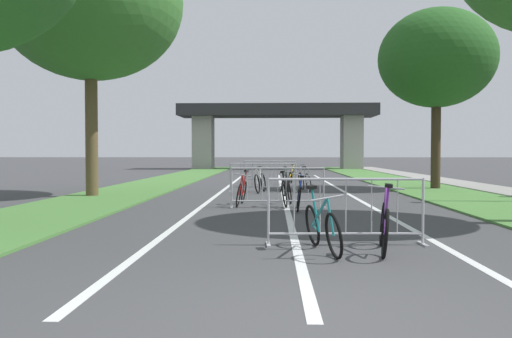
{
  "coord_description": "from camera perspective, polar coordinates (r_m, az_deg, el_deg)",
  "views": [
    {
      "loc": [
        -0.36,
        -4.37,
        1.45
      ],
      "look_at": [
        -0.92,
        13.05,
        0.89
      ],
      "focal_mm": 36.92,
      "sensor_mm": 36.0,
      "label": 1
    }
  ],
  "objects": [
    {
      "name": "grass_verge_left",
      "position": [
        25.44,
        -10.08,
        -1.41
      ],
      "size": [
        3.04,
        50.07,
        0.05
      ],
      "primitive_type": "cube",
      "color": "#477A38",
      "rests_on": "ground"
    },
    {
      "name": "bicycle_purple_3",
      "position": [
        7.87,
        13.72,
        -6.0
      ],
      "size": [
        0.59,
        1.68,
        1.01
      ],
      "rotation": [
        0.0,
        0.0,
        -0.17
      ],
      "color": "black",
      "rests_on": "ground"
    },
    {
      "name": "bicycle_silver_1",
      "position": [
        19.8,
        5.27,
        -1.25
      ],
      "size": [
        0.69,
        1.68,
        1.0
      ],
      "rotation": [
        0.0,
        0.0,
        0.2
      ],
      "color": "black",
      "rests_on": "ground"
    },
    {
      "name": "crowd_barrier_fourth",
      "position": [
        24.77,
        1.48,
        -0.32
      ],
      "size": [
        2.48,
        0.55,
        1.05
      ],
      "rotation": [
        0.0,
        0.0,
        -0.05
      ],
      "color": "#ADADB2",
      "rests_on": "ground"
    },
    {
      "name": "bicycle_teal_5",
      "position": [
        7.69,
        7.14,
        -6.28
      ],
      "size": [
        0.48,
        1.67,
        0.96
      ],
      "rotation": [
        0.0,
        0.0,
        3.35
      ],
      "color": "black",
      "rests_on": "ground"
    },
    {
      "name": "lane_stripe_center",
      "position": [
        18.91,
        2.94,
        -2.56
      ],
      "size": [
        0.14,
        28.96,
        0.01
      ],
      "primitive_type": "cube",
      "color": "silver",
      "rests_on": "ground"
    },
    {
      "name": "bicycle_blue_4",
      "position": [
        13.24,
        4.69,
        -2.93
      ],
      "size": [
        0.47,
        1.59,
        0.9
      ],
      "rotation": [
        0.0,
        0.0,
        -0.04
      ],
      "color": "black",
      "rests_on": "ground"
    },
    {
      "name": "crowd_barrier_second",
      "position": [
        13.74,
        2.37,
        -2.04
      ],
      "size": [
        2.49,
        0.58,
        1.05
      ],
      "rotation": [
        0.0,
        0.0,
        0.06
      ],
      "color": "#ADADB2",
      "rests_on": "ground"
    },
    {
      "name": "crowd_barrier_nearest",
      "position": [
        8.31,
        9.7,
        -4.59
      ],
      "size": [
        2.48,
        0.54,
        1.05
      ],
      "rotation": [
        0.0,
        0.0,
        0.04
      ],
      "color": "#ADADB2",
      "rests_on": "ground"
    },
    {
      "name": "lane_stripe_left_lane",
      "position": [
        19.0,
        -3.88,
        -2.54
      ],
      "size": [
        0.14,
        28.96,
        0.01
      ],
      "primitive_type": "cube",
      "color": "silver",
      "rests_on": "ground"
    },
    {
      "name": "tree_right_pine_far",
      "position": [
        21.94,
        18.99,
        11.23
      ],
      "size": [
        4.47,
        4.47,
        6.99
      ],
      "color": "#3D2D1E",
      "rests_on": "ground"
    },
    {
      "name": "crowd_barrier_third",
      "position": [
        19.25,
        0.76,
        -0.93
      ],
      "size": [
        2.47,
        0.48,
        1.05
      ],
      "rotation": [
        0.0,
        0.0,
        -0.02
      ],
      "color": "#ADADB2",
      "rests_on": "ground"
    },
    {
      "name": "bicycle_black_2",
      "position": [
        14.24,
        3.35,
        -2.52
      ],
      "size": [
        0.42,
        1.73,
        0.96
      ],
      "rotation": [
        0.0,
        0.0,
        -0.14
      ],
      "color": "black",
      "rests_on": "ground"
    },
    {
      "name": "sidewalk_path_right",
      "position": [
        26.27,
        20.52,
        -1.37
      ],
      "size": [
        1.82,
        50.07,
        0.08
      ],
      "primitive_type": "cube",
      "color": "gray",
      "rests_on": "ground"
    },
    {
      "name": "bicycle_white_7",
      "position": [
        18.89,
        0.45,
        -1.43
      ],
      "size": [
        0.63,
        1.64,
        0.95
      ],
      "rotation": [
        0.0,
        0.0,
        2.94
      ],
      "color": "black",
      "rests_on": "ground"
    },
    {
      "name": "tree_left_oak_near",
      "position": [
        18.48,
        -17.51,
        16.9
      ],
      "size": [
        5.92,
        5.92,
        8.81
      ],
      "color": "brown",
      "rests_on": "ground"
    },
    {
      "name": "ground_plane",
      "position": [
        4.62,
        6.45,
        -16.44
      ],
      "size": [
        300.0,
        300.0,
        0.0
      ],
      "primitive_type": "plane",
      "color": "#3D3D3F"
    },
    {
      "name": "bicycle_red_0",
      "position": [
        14.34,
        -1.55,
        -2.49
      ],
      "size": [
        0.47,
        1.66,
        0.96
      ],
      "rotation": [
        0.0,
        0.0,
        3.07
      ],
      "color": "black",
      "rests_on": "ground"
    },
    {
      "name": "lane_stripe_right_lane",
      "position": [
        19.09,
        9.72,
        -2.54
      ],
      "size": [
        0.14,
        28.96,
        0.01
      ],
      "primitive_type": "cube",
      "color": "silver",
      "rests_on": "ground"
    },
    {
      "name": "bicycle_green_6",
      "position": [
        19.81,
        2.9,
        -1.33
      ],
      "size": [
        0.43,
        1.73,
        0.92
      ],
      "rotation": [
        0.0,
        0.0,
        3.11
      ],
      "color": "black",
      "rests_on": "ground"
    },
    {
      "name": "overpass_bridge",
      "position": [
        45.83,
        2.31,
        5.14
      ],
      "size": [
        16.93,
        4.24,
        5.54
      ],
      "color": "#2D2D30",
      "rests_on": "ground"
    },
    {
      "name": "bicycle_yellow_8",
      "position": [
        24.18,
        3.82,
        -0.76
      ],
      "size": [
        0.56,
        1.69,
        0.94
      ],
      "rotation": [
        0.0,
        0.0,
        -0.15
      ],
      "color": "black",
      "rests_on": "ground"
    },
    {
      "name": "grass_verge_right",
      "position": [
        25.6,
        15.35,
        -1.43
      ],
      "size": [
        3.04,
        50.07,
        0.05
      ],
      "primitive_type": "cube",
      "color": "#477A38",
      "rests_on": "ground"
    }
  ]
}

